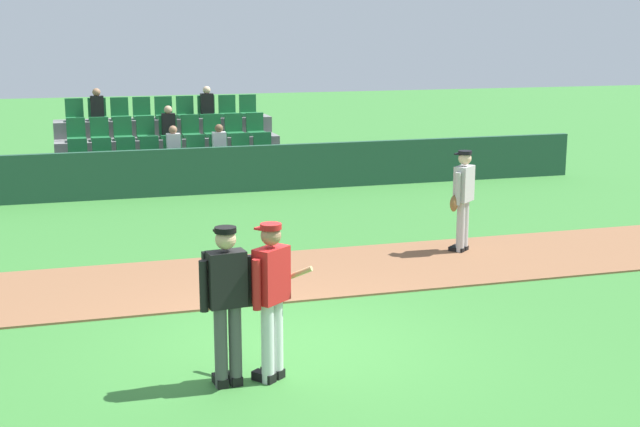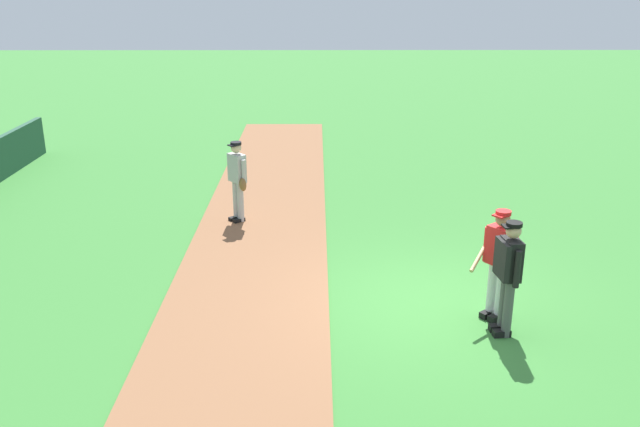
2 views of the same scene
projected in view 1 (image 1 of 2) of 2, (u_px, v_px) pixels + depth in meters
The scene contains 7 objects.
ground_plane at pixel (291, 347), 10.51m from camera, with size 80.00×80.00×0.00m, color #387A33.
infield_dirt_path at pixel (242, 278), 13.30m from camera, with size 28.00×2.70×0.03m, color brown.
dugout_fence at pixel (180, 172), 19.82m from camera, with size 20.00×0.16×1.08m, color #234C38.
stadium_bleachers at pixel (170, 157), 21.56m from camera, with size 5.55×2.95×2.30m.
batter_red_jersey at pixel (272, 295), 9.33m from camera, with size 0.72×0.69×1.76m.
umpire_home_plate at pixel (226, 297), 9.18m from camera, with size 0.59×0.34×1.76m.
runner_grey_jersey at pixel (463, 198), 14.68m from camera, with size 0.59×0.48×1.76m.
Camera 1 is at (-2.48, -9.62, 3.79)m, focal length 48.77 mm.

